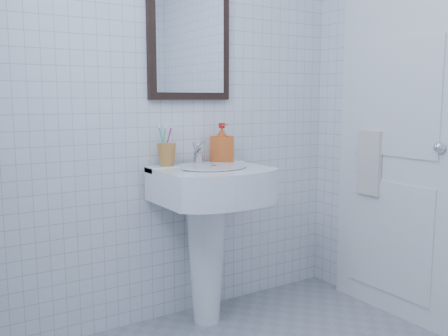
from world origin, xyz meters
TOP-DOWN VIEW (x-y plane):
  - wall_back at (0.00, 1.20)m, footprint 2.20×0.02m
  - washbasin at (0.10, 0.99)m, footprint 0.58×0.43m
  - faucet at (0.10, 1.09)m, footprint 0.06×0.12m
  - toothbrush_cup at (-0.08, 1.12)m, footprint 0.11×0.11m
  - soap_dispenser at (0.26, 1.10)m, footprint 0.11×0.11m
  - wall_mirror at (0.10, 1.18)m, footprint 0.50×0.04m
  - bathroom_door at (1.08, 0.55)m, footprint 0.04×0.80m
  - towel_ring at (1.06, 0.70)m, footprint 0.01×0.18m
  - hand_towel at (1.04, 0.70)m, footprint 0.03×0.16m

SIDE VIEW (x-z plane):
  - washbasin at x=0.10m, z-range 0.15..1.05m
  - hand_towel at x=1.04m, z-range 0.68..1.06m
  - faucet at x=0.10m, z-range 0.87..1.01m
  - toothbrush_cup at x=-0.08m, z-range 0.89..1.01m
  - soap_dispenser at x=0.26m, z-range 0.89..1.11m
  - bathroom_door at x=1.08m, z-range 0.00..2.00m
  - towel_ring at x=1.06m, z-range 0.96..1.14m
  - wall_back at x=0.00m, z-range 0.00..2.50m
  - wall_mirror at x=0.10m, z-range 1.24..1.86m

